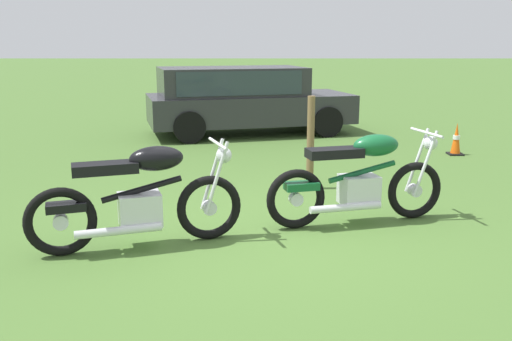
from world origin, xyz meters
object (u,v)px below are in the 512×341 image
motorcycle_green (359,180)px  car_charcoal (240,95)px  traffic_cone (455,140)px  motorcycle_black (139,198)px  fence_post_wooden (310,143)px

motorcycle_green → car_charcoal: (-1.46, 6.06, 0.34)m
motorcycle_green → traffic_cone: (2.41, 3.79, -0.23)m
motorcycle_black → traffic_cone: (4.66, 4.52, -0.23)m
traffic_cone → motorcycle_green: bearing=-122.4°
car_charcoal → traffic_cone: bearing=-45.6°
motorcycle_black → car_charcoal: car_charcoal is taller
car_charcoal → fence_post_wooden: car_charcoal is taller
motorcycle_black → fence_post_wooden: (1.85, 2.21, 0.14)m
car_charcoal → fence_post_wooden: bearing=-92.1°
car_charcoal → traffic_cone: (3.86, -2.28, -0.57)m
motorcycle_black → traffic_cone: 6.50m
motorcycle_black → fence_post_wooden: size_ratio=1.58×
motorcycle_black → motorcycle_green: (2.26, 0.73, -0.00)m
motorcycle_green → fence_post_wooden: fence_post_wooden is taller
motorcycle_black → motorcycle_green: same height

